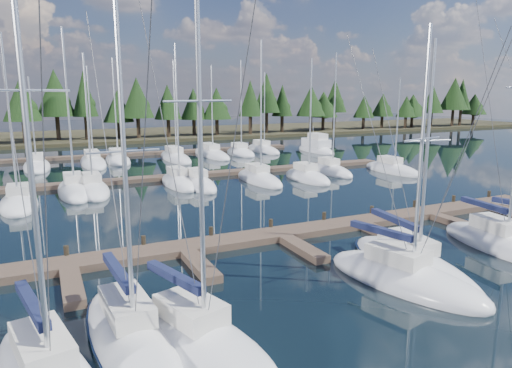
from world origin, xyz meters
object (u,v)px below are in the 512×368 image
front_sailboat_4 (412,266)px  motor_yacht_right (316,148)px  front_sailboat_2 (198,341)px  front_sailboat_1 (131,339)px  main_dock (283,237)px  front_sailboat_3 (404,278)px  front_sailboat_5 (500,243)px

front_sailboat_4 → motor_yacht_right: front_sailboat_4 is taller
front_sailboat_2 → front_sailboat_1: bearing=151.0°
main_dock → motor_yacht_right: 43.40m
front_sailboat_1 → front_sailboat_3: 12.43m
front_sailboat_3 → front_sailboat_4: bearing=35.0°
front_sailboat_1 → front_sailboat_5: size_ratio=0.77×
front_sailboat_1 → front_sailboat_2: bearing=-29.0°
motor_yacht_right → front_sailboat_4: bearing=-116.9°
front_sailboat_2 → motor_yacht_right: 55.76m
motor_yacht_right → front_sailboat_2: bearing=-126.8°
front_sailboat_4 → front_sailboat_5: size_ratio=0.73×
main_dock → front_sailboat_5: size_ratio=2.69×
front_sailboat_5 → front_sailboat_1: bearing=-176.0°
front_sailboat_1 → front_sailboat_2: front_sailboat_2 is taller
front_sailboat_4 → front_sailboat_5: (6.95, 0.37, 0.05)m
front_sailboat_2 → front_sailboat_5: front_sailboat_5 is taller
main_dock → front_sailboat_1: size_ratio=3.50×
front_sailboat_2 → front_sailboat_4: 12.07m
front_sailboat_2 → front_sailboat_3: size_ratio=1.25×
front_sailboat_2 → front_sailboat_5: bearing=7.9°
front_sailboat_2 → front_sailboat_4: bearing=10.6°
front_sailboat_2 → front_sailboat_3: 10.44m
front_sailboat_5 → motor_yacht_right: size_ratio=1.76×
front_sailboat_4 → motor_yacht_right: (21.53, 42.43, 0.24)m
front_sailboat_2 → motor_yacht_right: bearing=53.2°
front_sailboat_1 → motor_yacht_right: size_ratio=1.36×
front_sailboat_5 → motor_yacht_right: bearing=70.9°
main_dock → motor_yacht_right: size_ratio=4.75×
front_sailboat_3 → front_sailboat_5: front_sailboat_5 is taller
main_dock → front_sailboat_2: (-8.38, -9.19, 0.10)m
front_sailboat_2 → front_sailboat_4: size_ratio=1.29×
motor_yacht_right → main_dock: bearing=-125.2°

